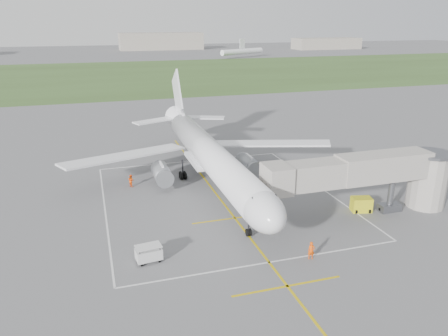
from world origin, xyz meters
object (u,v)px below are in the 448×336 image
object	(u,v)px
gpu_unit	(361,205)
ramp_worker_wing	(131,181)
airliner	(209,155)
jet_bridge	(377,175)
baggage_cart	(149,254)
ramp_worker_nose	(311,251)

from	to	relation	value
gpu_unit	ramp_worker_wing	bearing A→B (deg)	160.46
airliner	jet_bridge	distance (m)	21.22
baggage_cart	airliner	bearing A→B (deg)	51.48
airliner	ramp_worker_wing	distance (m)	11.16
airliner	ramp_worker_nose	distance (m)	21.99
jet_bridge	baggage_cart	distance (m)	26.81
airliner	gpu_unit	xyz separation A→B (m)	(14.77, -13.35, -3.55)
baggage_cart	gpu_unit	bearing A→B (deg)	1.89
jet_bridge	gpu_unit	size ratio (longest dim) A/B	9.17
airliner	baggage_cart	size ratio (longest dim) A/B	18.69
gpu_unit	jet_bridge	bearing A→B (deg)	-30.34
airliner	baggage_cart	xyz separation A→B (m)	(-10.63, -17.29, -3.56)
gpu_unit	airliner	bearing A→B (deg)	151.19
ramp_worker_wing	ramp_worker_nose	bearing A→B (deg)	178.49
airliner	ramp_worker_wing	xyz separation A→B (m)	(-10.21, 2.77, -3.55)
jet_bridge	ramp_worker_nose	xyz separation A→B (m)	(-11.71, -7.08, -3.87)
airliner	jet_bridge	world-z (taller)	airliner
baggage_cart	ramp_worker_nose	distance (m)	15.19
airliner	jet_bridge	size ratio (longest dim) A/B	2.00
gpu_unit	baggage_cart	distance (m)	25.71
ramp_worker_nose	ramp_worker_wing	xyz separation A→B (m)	(-14.22, 24.11, -0.04)
ramp_worker_nose	jet_bridge	bearing A→B (deg)	43.76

